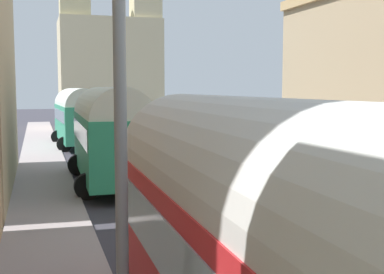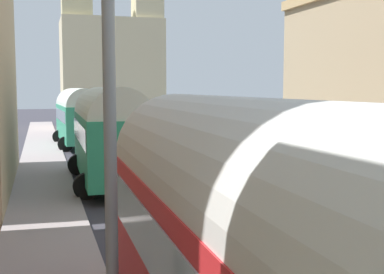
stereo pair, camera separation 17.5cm
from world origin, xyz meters
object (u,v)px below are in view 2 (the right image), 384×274
at_px(parked_bus_2, 78,115).
at_px(cargo_truck_0, 262,157).
at_px(parked_bus_0, 265,254).
at_px(car_5, 177,164).
at_px(car_1, 173,135).
at_px(car_6, 145,148).
at_px(car_4, 344,258).
at_px(pedestrian_2, 378,155).
at_px(parked_bus_1, 108,131).
at_px(car_0, 203,148).
at_px(car_7, 112,130).
at_px(car_3, 138,123).
at_px(streetlamp_near, 129,139).
at_px(car_2, 147,128).

distance_m(parked_bus_2, cargo_truck_0, 17.74).
distance_m(parked_bus_0, car_5, 16.73).
bearing_deg(car_1, car_5, -104.01).
relative_size(car_5, car_6, 1.12).
height_order(parked_bus_2, car_4, parked_bus_2).
bearing_deg(pedestrian_2, parked_bus_2, 127.49).
xyz_separation_m(parked_bus_0, parked_bus_1, (0.32, 16.34, 0.09)).
bearing_deg(car_0, car_6, 171.25).
xyz_separation_m(car_0, car_6, (-3.34, 0.51, 0.06)).
height_order(parked_bus_0, car_7, parked_bus_0).
distance_m(car_3, pedestrian_2, 28.58).
distance_m(car_5, streetlamp_near, 16.30).
bearing_deg(car_0, car_5, -118.27).
relative_size(car_0, streetlamp_near, 0.73).
xyz_separation_m(car_5, streetlamp_near, (-4.83, -15.31, 2.79)).
bearing_deg(cargo_truck_0, car_2, 91.66).
relative_size(car_1, car_6, 0.95).
relative_size(parked_bus_1, car_1, 2.32).
xyz_separation_m(parked_bus_1, car_2, (5.92, 19.97, -1.55)).
bearing_deg(cargo_truck_0, car_5, 155.25).
bearing_deg(car_4, streetlamp_near, -155.49).
xyz_separation_m(car_0, car_3, (0.04, 20.21, 0.07)).
bearing_deg(car_5, car_2, 81.93).
bearing_deg(car_3, car_0, -90.11).
bearing_deg(parked_bus_0, car_4, 43.99).
xyz_separation_m(car_4, car_5, (0.18, 13.19, -0.04)).
distance_m(parked_bus_2, car_0, 11.09).
relative_size(parked_bus_0, streetlamp_near, 1.53).
xyz_separation_m(parked_bus_0, car_2, (6.25, 36.31, -1.45)).
height_order(car_1, streetlamp_near, streetlamp_near).
relative_size(parked_bus_2, car_7, 1.97).
height_order(car_4, streetlamp_near, streetlamp_near).
distance_m(parked_bus_2, streetlamp_near, 30.15).
height_order(car_0, streetlamp_near, streetlamp_near).
relative_size(car_3, car_6, 0.96).
xyz_separation_m(cargo_truck_0, car_0, (-0.29, 7.50, -0.42)).
bearing_deg(car_3, car_2, -93.51).
distance_m(car_1, car_2, 6.45).
bearing_deg(parked_bus_1, parked_bus_2, 90.83).
bearing_deg(car_0, streetlamp_near, -110.67).
xyz_separation_m(cargo_truck_0, car_3, (-0.25, 27.71, -0.35)).
bearing_deg(pedestrian_2, streetlamp_near, -136.46).
bearing_deg(car_7, parked_bus_2, -125.85).
relative_size(parked_bus_0, parked_bus_1, 1.02).
relative_size(car_0, car_4, 1.15).
distance_m(parked_bus_1, car_1, 15.10).
bearing_deg(car_7, car_6, -89.32).
xyz_separation_m(parked_bus_1, parked_bus_2, (-0.21, 14.74, -0.04)).
xyz_separation_m(car_0, streetlamp_near, (-8.00, -21.22, 2.84)).
bearing_deg(streetlamp_near, car_2, 77.75).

